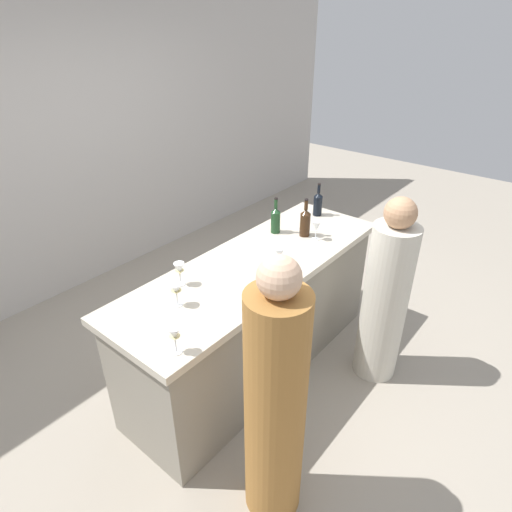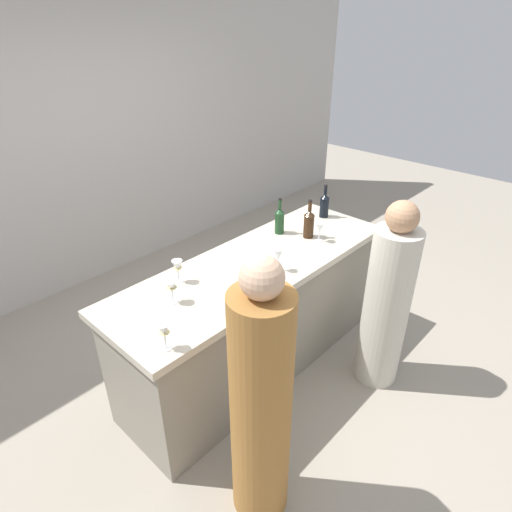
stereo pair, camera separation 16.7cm
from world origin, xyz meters
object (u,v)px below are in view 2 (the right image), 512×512
Objects in this scene: wine_bottle_leftmost_olive_green at (280,220)px; wine_bottle_center_near_black at (324,205)px; person_center_guest at (261,407)px; wine_glass_near_left at (164,332)px; wine_glass_far_center at (178,268)px; person_left_guest at (387,303)px; wine_bottle_second_left_amber_brown at (309,223)px; wine_glass_near_right at (320,228)px; wine_glass_near_center at (278,256)px; wine_glass_far_left at (172,287)px.

wine_bottle_leftmost_olive_green is 1.02× the size of wine_bottle_center_near_black.
wine_glass_near_left is at bearing 2.45° from person_center_guest.
person_left_guest reaches higher than wine_glass_far_center.
wine_glass_near_left is at bearing -171.09° from wine_bottle_second_left_amber_brown.
wine_bottle_center_near_black is at bearing -34.28° from person_left_guest.
person_center_guest is (-1.36, -0.65, -0.29)m from wine_glass_near_right.
wine_glass_near_right is (0.54, 0.05, -0.01)m from wine_glass_near_center.
wine_glass_far_center is 0.10× the size of person_center_guest.
wine_bottle_leftmost_olive_green reaches higher than wine_glass_near_right.
wine_glass_near_left is 0.10× the size of person_center_guest.
wine_bottle_second_left_amber_brown is at bearing 16.02° from wine_glass_near_center.
wine_glass_far_center is at bearing -31.95° from person_center_guest.
wine_bottle_center_near_black reaches higher than wine_glass_near_left.
wine_glass_near_left is 0.64m from wine_glass_far_center.
wine_glass_near_right is (1.53, 0.14, -0.00)m from wine_glass_near_left.
wine_glass_far_left is at bearing 177.06° from wine_bottle_second_left_amber_brown.
person_left_guest is (1.23, -0.79, -0.37)m from wine_glass_far_left.
wine_bottle_second_left_amber_brown is at bearing -11.46° from wine_glass_far_center.
wine_glass_near_center is 1.07× the size of wine_glass_near_right.
wine_bottle_second_left_amber_brown reaches higher than wine_bottle_leftmost_olive_green.
person_center_guest is at bearing -105.54° from wine_glass_far_center.
wine_glass_near_right is at bearing -10.15° from person_left_guest.
wine_glass_near_right is at bearing 5.52° from wine_glass_near_center.
wine_glass_near_right is (-0.40, -0.24, -0.00)m from wine_bottle_center_near_black.
wine_bottle_center_near_black is 1.49m from wine_glass_far_center.
wine_glass_near_right is 1.13m from wine_glass_far_center.
person_center_guest is (0.17, -0.51, -0.29)m from wine_glass_near_left.
wine_bottle_leftmost_olive_green is at bearing 107.06° from wine_glass_near_right.
person_left_guest is (0.52, -0.57, -0.38)m from wine_glass_near_center.
wine_bottle_center_near_black is at bearing -3.25° from wine_glass_far_center.
wine_bottle_leftmost_olive_green reaches higher than wine_glass_far_center.
wine_bottle_second_left_amber_brown is at bearing -2.94° from wine_glass_far_left.
wine_glass_far_left is at bearing 162.82° from wine_glass_near_center.
person_left_guest is at bearing -47.82° from wine_glass_near_center.
wine_bottle_second_left_amber_brown is at bearing -161.13° from wine_bottle_center_near_black.
wine_glass_near_left is 1.05× the size of wine_glass_far_left.
person_left_guest is at bearing -17.94° from wine_glass_near_left.
person_left_guest is at bearing -32.80° from wine_glass_far_left.
person_left_guest reaches higher than wine_bottle_center_near_black.
wine_glass_near_center reaches higher than wine_glass_far_left.
wine_bottle_center_near_black is at bearing 18.87° from wine_bottle_second_left_amber_brown.
wine_bottle_leftmost_olive_green is at bearing -0.59° from wine_glass_far_center.
person_center_guest is at bearing -97.33° from wine_glass_far_left.
wine_glass_near_right is at bearing -149.14° from wine_bottle_center_near_black.
wine_glass_near_left is 1.54m from wine_glass_near_right.
wine_glass_far_left is (-1.16, -0.15, -0.01)m from wine_bottle_leftmost_olive_green.
wine_glass_near_center is (-0.44, -0.37, 0.00)m from wine_bottle_leftmost_olive_green.
wine_bottle_second_left_amber_brown is 0.82m from person_left_guest.
wine_glass_near_right is 1.53m from person_center_guest.
wine_glass_far_center is 1.05m from person_center_guest.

